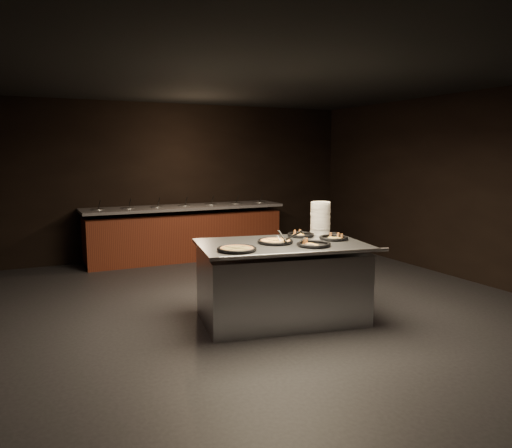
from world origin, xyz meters
The scene contains 11 objects.
room centered at (0.00, 0.00, 1.45)m, with size 7.02×8.02×2.92m.
salad_bar centered at (0.00, 3.56, 0.44)m, with size 3.70×0.83×1.18m.
serving_counter centered at (-0.01, -0.23, 0.44)m, with size 2.10×1.55×0.92m.
plate_stack centered at (0.73, 0.08, 1.13)m, with size 0.25×0.25×0.42m, color silver.
pan_veggie_whole centered at (-0.67, -0.44, 0.94)m, with size 0.43×0.43×0.04m.
pan_cheese_whole centered at (-0.07, -0.20, 0.94)m, with size 0.42×0.42×0.04m.
pan_cheese_slices_a centered at (0.44, 0.09, 0.94)m, with size 0.34×0.34×0.04m.
pan_cheese_slices_b centered at (0.24, -0.56, 0.94)m, with size 0.39×0.39×0.04m.
pan_veggie_slices centered at (0.69, -0.29, 0.94)m, with size 0.35×0.35×0.04m.
server_left centered at (-0.04, -0.27, 0.99)m, with size 0.09×0.31×0.15m.
server_right centered at (0.08, -0.46, 1.01)m, with size 0.32×0.25×0.18m.
Camera 1 is at (-2.75, -5.30, 1.96)m, focal length 35.00 mm.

